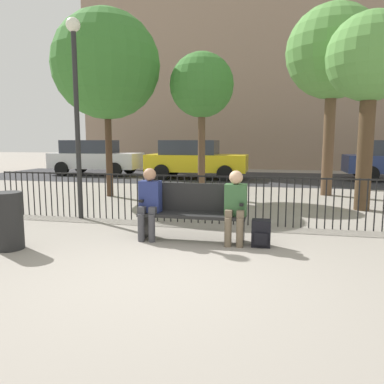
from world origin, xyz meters
The scene contains 16 objects.
ground_plane centered at (0.00, 0.00, 0.00)m, with size 80.00×80.00×0.00m, color gray.
park_bench centered at (0.00, 1.69, 0.49)m, with size 1.73×0.45×0.92m.
seated_person_0 centered at (-0.70, 1.56, 0.66)m, with size 0.34×0.39×1.17m.
seated_person_1 centered at (0.70, 1.56, 0.65)m, with size 0.34×0.39×1.16m.
backpack centered at (1.11, 1.51, 0.21)m, with size 0.29×0.25×0.42m.
fence_railing centered at (-0.02, 2.92, 0.56)m, with size 9.01×0.03×0.95m.
tree_0 centered at (-0.77, 6.46, 3.13)m, with size 1.81×1.81×4.07m.
tree_1 centered at (2.82, 7.45, 4.06)m, with size 2.63×2.63×5.42m.
tree_2 centered at (-3.38, 5.88, 3.70)m, with size 3.00×3.00×5.21m.
tree_3 centered at (3.32, 5.11, 3.37)m, with size 1.96×1.96×4.44m.
lamp_post centered at (-2.66, 2.85, 2.62)m, with size 0.28×0.28×4.01m.
street_surface centered at (0.00, 12.00, 0.00)m, with size 24.00×6.00×0.01m.
parked_car_1 centered at (-1.99, 11.31, 0.84)m, with size 4.20×1.94×1.62m.
parked_car_2 centered at (-6.99, 12.10, 0.84)m, with size 4.20×1.94×1.62m.
building_facade centered at (0.00, 20.00, 8.11)m, with size 20.00×6.00×16.22m.
trash_bin centered at (-2.58, 0.56, 0.43)m, with size 0.43×0.43×0.86m.
Camera 1 is at (1.26, -4.19, 1.63)m, focal length 35.00 mm.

